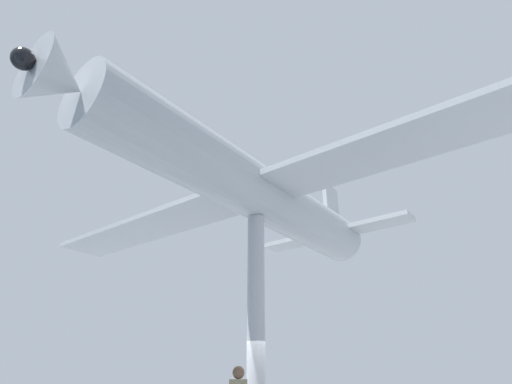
% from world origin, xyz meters
% --- Properties ---
extents(support_pylon_central, '(0.51, 0.51, 6.15)m').
position_xyz_m(support_pylon_central, '(0.00, 0.00, 3.07)').
color(support_pylon_central, '#B7B7BC').
rests_on(support_pylon_central, ground_plane).
extents(suspended_airplane, '(20.42, 13.76, 3.19)m').
position_xyz_m(suspended_airplane, '(-0.02, 0.14, 7.04)').
color(suspended_airplane, '#B2B7BC').
rests_on(suspended_airplane, support_pylon_central).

